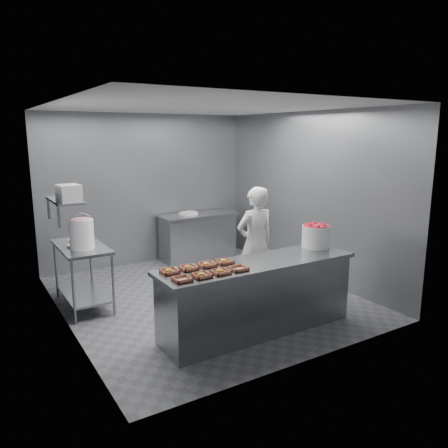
# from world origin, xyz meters

# --- Properties ---
(floor) EXTENTS (4.50, 4.50, 0.00)m
(floor) POSITION_xyz_m (0.00, 0.00, 0.00)
(floor) COLOR #4C4C51
(floor) RESTS_ON ground
(ceiling) EXTENTS (4.50, 4.50, 0.00)m
(ceiling) POSITION_xyz_m (0.00, 0.00, 2.80)
(ceiling) COLOR white
(ceiling) RESTS_ON wall_back
(wall_back) EXTENTS (4.00, 0.04, 2.80)m
(wall_back) POSITION_xyz_m (0.00, 2.25, 1.40)
(wall_back) COLOR slate
(wall_back) RESTS_ON ground
(wall_left) EXTENTS (0.04, 4.50, 2.80)m
(wall_left) POSITION_xyz_m (-2.00, 0.00, 1.40)
(wall_left) COLOR slate
(wall_left) RESTS_ON ground
(wall_right) EXTENTS (0.04, 4.50, 2.80)m
(wall_right) POSITION_xyz_m (2.00, 0.00, 1.40)
(wall_right) COLOR slate
(wall_right) RESTS_ON ground
(service_counter) EXTENTS (2.60, 0.70, 0.90)m
(service_counter) POSITION_xyz_m (0.00, -1.35, 0.45)
(service_counter) COLOR slate
(service_counter) RESTS_ON ground
(prep_table) EXTENTS (0.60, 1.20, 0.90)m
(prep_table) POSITION_xyz_m (-1.65, 0.60, 0.59)
(prep_table) COLOR slate
(prep_table) RESTS_ON ground
(back_counter) EXTENTS (1.50, 0.60, 0.90)m
(back_counter) POSITION_xyz_m (0.90, 1.90, 0.45)
(back_counter) COLOR slate
(back_counter) RESTS_ON ground
(wall_shelf) EXTENTS (0.35, 0.90, 0.03)m
(wall_shelf) POSITION_xyz_m (-1.82, 0.60, 1.55)
(wall_shelf) COLOR slate
(wall_shelf) RESTS_ON wall_left
(tray_0) EXTENTS (0.19, 0.18, 0.04)m
(tray_0) POSITION_xyz_m (-1.11, -1.51, 0.92)
(tray_0) COLOR tan
(tray_0) RESTS_ON service_counter
(tray_1) EXTENTS (0.19, 0.18, 0.06)m
(tray_1) POSITION_xyz_m (-0.87, -1.51, 0.92)
(tray_1) COLOR tan
(tray_1) RESTS_ON service_counter
(tray_2) EXTENTS (0.19, 0.18, 0.06)m
(tray_2) POSITION_xyz_m (-0.63, -1.51, 0.92)
(tray_2) COLOR tan
(tray_2) RESTS_ON service_counter
(tray_3) EXTENTS (0.19, 0.18, 0.04)m
(tray_3) POSITION_xyz_m (-0.39, -1.51, 0.92)
(tray_3) COLOR tan
(tray_3) RESTS_ON service_counter
(tray_4) EXTENTS (0.19, 0.18, 0.06)m
(tray_4) POSITION_xyz_m (-1.11, -1.19, 0.92)
(tray_4) COLOR tan
(tray_4) RESTS_ON service_counter
(tray_5) EXTENTS (0.19, 0.18, 0.06)m
(tray_5) POSITION_xyz_m (-0.87, -1.19, 0.92)
(tray_5) COLOR tan
(tray_5) RESTS_ON service_counter
(tray_6) EXTENTS (0.19, 0.18, 0.06)m
(tray_6) POSITION_xyz_m (-0.63, -1.19, 0.92)
(tray_6) COLOR tan
(tray_6) RESTS_ON service_counter
(tray_7) EXTENTS (0.19, 0.18, 0.06)m
(tray_7) POSITION_xyz_m (-0.39, -1.19, 0.92)
(tray_7) COLOR tan
(tray_7) RESTS_ON service_counter
(worker) EXTENTS (0.62, 0.41, 1.68)m
(worker) POSITION_xyz_m (0.63, -0.40, 0.84)
(worker) COLOR silver
(worker) RESTS_ON ground
(strawberry_tub) EXTENTS (0.38, 0.38, 0.31)m
(strawberry_tub) POSITION_xyz_m (1.08, -1.20, 1.07)
(strawberry_tub) COLOR white
(strawberry_tub) RESTS_ON service_counter
(glaze_bucket) EXTENTS (0.34, 0.32, 0.49)m
(glaze_bucket) POSITION_xyz_m (-1.68, 0.39, 1.11)
(glaze_bucket) COLOR white
(glaze_bucket) RESTS_ON prep_table
(bucket_lid) EXTENTS (0.33, 0.33, 0.02)m
(bucket_lid) POSITION_xyz_m (-1.70, 0.57, 0.91)
(bucket_lid) COLOR white
(bucket_lid) RESTS_ON prep_table
(rag) EXTENTS (0.17, 0.16, 0.02)m
(rag) POSITION_xyz_m (-1.69, 0.93, 0.91)
(rag) COLOR #CCB28C
(rag) RESTS_ON prep_table
(appliance) EXTENTS (0.29, 0.32, 0.22)m
(appliance) POSITION_xyz_m (-1.82, 0.33, 1.68)
(appliance) COLOR gray
(appliance) RESTS_ON wall_shelf
(paper_stack) EXTENTS (0.34, 0.28, 0.06)m
(paper_stack) POSITION_xyz_m (0.69, 1.90, 0.93)
(paper_stack) COLOR silver
(paper_stack) RESTS_ON back_counter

